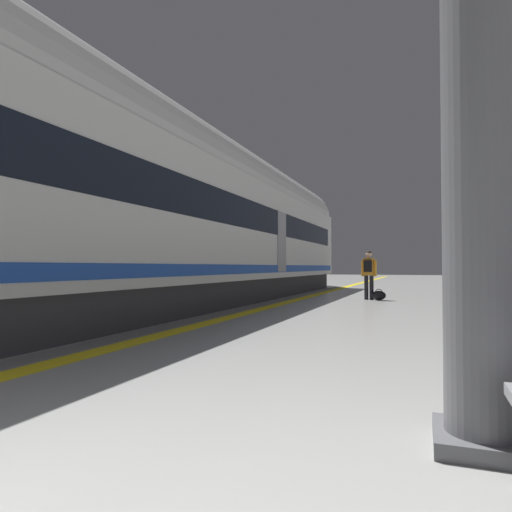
{
  "coord_description": "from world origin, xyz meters",
  "views": [
    {
      "loc": [
        3.0,
        0.31,
        1.07
      ],
      "look_at": [
        0.31,
        7.43,
        1.25
      ],
      "focal_mm": 31.33,
      "sensor_mm": 36.0,
      "label": 1
    }
  ],
  "objects": [
    {
      "name": "platform_pillar",
      "position": [
        3.32,
        3.25,
        1.72
      ],
      "size": [
        0.56,
        0.56,
        3.6
      ],
      "color": "slate",
      "rests_on": "ground"
    },
    {
      "name": "duffel_bag_near",
      "position": [
        1.64,
        15.0,
        0.15
      ],
      "size": [
        0.44,
        0.26,
        0.36
      ],
      "color": "black",
      "rests_on": "ground"
    },
    {
      "name": "tactile_edge_band",
      "position": [
        -1.17,
        10.0,
        0.0
      ],
      "size": [
        0.58,
        80.0,
        0.01
      ],
      "primitive_type": "cube",
      "color": "slate",
      "rests_on": "ground"
    },
    {
      "name": "passenger_near",
      "position": [
        1.32,
        15.11,
        0.94
      ],
      "size": [
        0.49,
        0.33,
        1.58
      ],
      "color": "black",
      "rests_on": "ground"
    },
    {
      "name": "safety_line_strip",
      "position": [
        -0.85,
        10.0,
        0.0
      ],
      "size": [
        0.36,
        80.0,
        0.01
      ],
      "primitive_type": "cube",
      "color": "yellow",
      "rests_on": "ground"
    },
    {
      "name": "high_speed_train",
      "position": [
        -2.93,
        8.09,
        2.5
      ],
      "size": [
        2.94,
        33.78,
        4.97
      ],
      "color": "#38383D",
      "rests_on": "ground"
    }
  ]
}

